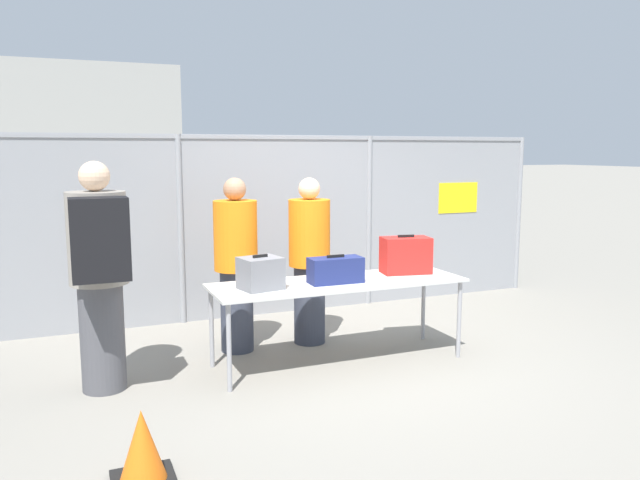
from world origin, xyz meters
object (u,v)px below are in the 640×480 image
(suitcase_grey, at_px, (260,273))
(traveler_hooded, at_px, (99,268))
(inspection_table, at_px, (338,287))
(utility_trailer, at_px, (332,243))
(suitcase_navy, at_px, (336,270))
(security_worker_far, at_px, (236,263))
(security_worker_near, at_px, (309,259))
(suitcase_red, at_px, (406,255))
(traffic_cone, at_px, (142,450))

(suitcase_grey, bearing_deg, traveler_hooded, 175.67)
(inspection_table, relative_size, utility_trailer, 0.53)
(traveler_hooded, xyz_separation_m, utility_trailer, (3.82, 4.16, -0.59))
(suitcase_navy, height_order, traveler_hooded, traveler_hooded)
(inspection_table, relative_size, security_worker_far, 1.38)
(security_worker_near, distance_m, utility_trailer, 4.03)
(security_worker_far, xyz_separation_m, utility_trailer, (2.55, 3.54, -0.44))
(suitcase_grey, bearing_deg, suitcase_navy, -1.15)
(suitcase_grey, xyz_separation_m, security_worker_near, (0.72, 0.69, -0.03))
(traveler_hooded, bearing_deg, suitcase_red, 15.37)
(inspection_table, xyz_separation_m, security_worker_near, (-0.02, 0.66, 0.15))
(suitcase_navy, bearing_deg, utility_trailer, 66.69)
(security_worker_near, relative_size, utility_trailer, 0.38)
(suitcase_navy, height_order, security_worker_far, security_worker_far)
(inspection_table, distance_m, security_worker_far, 1.04)
(suitcase_navy, distance_m, security_worker_far, 1.02)
(suitcase_red, distance_m, traveler_hooded, 2.78)
(suitcase_grey, relative_size, security_worker_far, 0.23)
(suitcase_navy, xyz_separation_m, traffic_cone, (-1.87, -1.45, -0.67))
(security_worker_near, distance_m, traffic_cone, 2.94)
(security_worker_near, bearing_deg, traveler_hooded, 24.54)
(utility_trailer, bearing_deg, suitcase_navy, -113.31)
(inspection_table, bearing_deg, traffic_cone, -142.13)
(suitcase_red, bearing_deg, utility_trailer, 75.89)
(suitcase_navy, bearing_deg, traffic_cone, -142.27)
(traveler_hooded, distance_m, security_worker_far, 1.41)
(suitcase_red, relative_size, traffic_cone, 1.10)
(suitcase_grey, bearing_deg, suitcase_red, 5.11)
(traveler_hooded, bearing_deg, security_worker_far, 40.76)
(suitcase_navy, relative_size, utility_trailer, 0.11)
(security_worker_near, xyz_separation_m, traffic_cone, (-1.90, -2.15, -0.65))
(utility_trailer, distance_m, traffic_cone, 6.82)
(suitcase_red, distance_m, security_worker_near, 0.96)
(suitcase_navy, bearing_deg, inspection_table, 42.91)
(traveler_hooded, distance_m, traffic_cone, 1.76)
(suitcase_red, distance_m, security_worker_far, 1.63)
(inspection_table, height_order, traveler_hooded, traveler_hooded)
(inspection_table, bearing_deg, traveler_hooded, 178.15)
(traffic_cone, bearing_deg, suitcase_navy, 37.73)
(security_worker_near, bearing_deg, security_worker_far, 5.90)
(inspection_table, bearing_deg, security_worker_near, 91.88)
(inspection_table, distance_m, security_worker_near, 0.67)
(security_worker_far, relative_size, utility_trailer, 0.39)
(traveler_hooded, height_order, traffic_cone, traveler_hooded)
(inspection_table, height_order, security_worker_far, security_worker_far)
(traffic_cone, bearing_deg, traveler_hooded, 94.00)
(inspection_table, xyz_separation_m, suitcase_navy, (-0.05, -0.05, 0.16))
(traveler_hooded, bearing_deg, security_worker_near, 31.04)
(security_worker_far, xyz_separation_m, traffic_cone, (-1.15, -2.18, -0.66))
(security_worker_near, distance_m, security_worker_far, 0.74)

